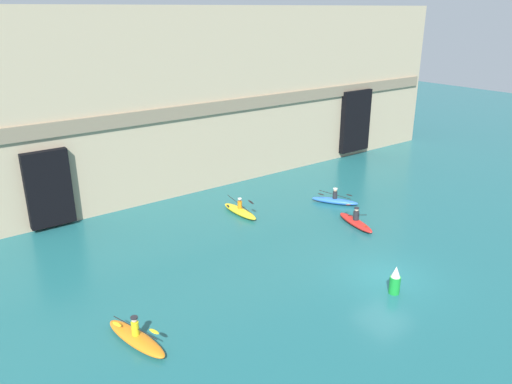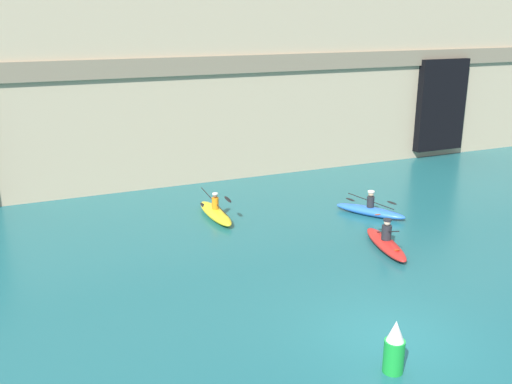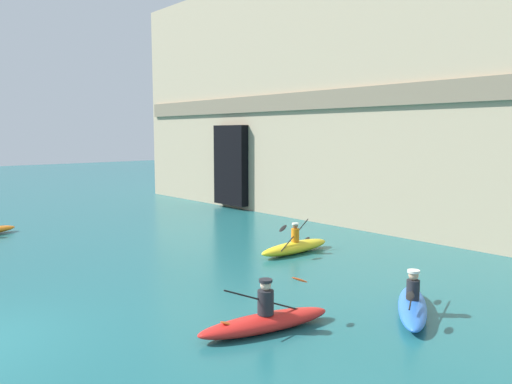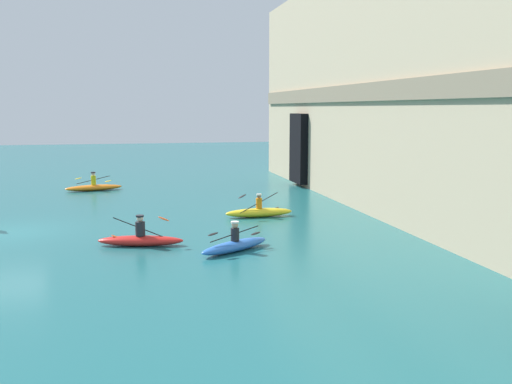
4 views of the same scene
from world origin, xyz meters
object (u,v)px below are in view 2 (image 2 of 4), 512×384
(kayak_yellow, at_px, (215,213))
(kayak_blue, at_px, (370,210))
(marker_buoy, at_px, (394,348))
(kayak_red, at_px, (386,243))

(kayak_yellow, bearing_deg, kayak_blue, -111.23)
(kayak_yellow, bearing_deg, marker_buoy, -179.37)
(kayak_red, relative_size, kayak_yellow, 1.01)
(kayak_blue, height_order, marker_buoy, marker_buoy)
(kayak_yellow, relative_size, marker_buoy, 2.36)
(kayak_blue, relative_size, kayak_yellow, 0.92)
(kayak_yellow, xyz_separation_m, marker_buoy, (0.29, -11.86, 0.39))
(kayak_yellow, bearing_deg, kayak_red, -141.39)
(kayak_blue, bearing_deg, kayak_red, -58.43)
(kayak_blue, height_order, kayak_yellow, kayak_yellow)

